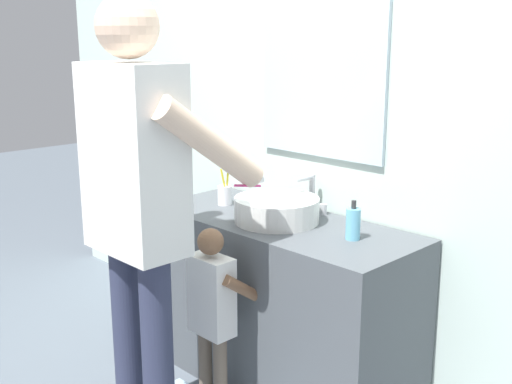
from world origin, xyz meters
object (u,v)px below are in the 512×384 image
(soap_bottle, at_px, (353,224))
(child_toddler, at_px, (213,306))
(toothbrush_cup, at_px, (225,194))
(adult_parent, at_px, (139,188))

(soap_bottle, xyz_separation_m, child_toddler, (-0.39, -0.42, -0.36))
(toothbrush_cup, relative_size, child_toddler, 0.24)
(soap_bottle, height_order, child_toddler, soap_bottle)
(child_toddler, distance_m, adult_parent, 0.62)
(child_toddler, bearing_deg, soap_bottle, 46.82)
(toothbrush_cup, height_order, adult_parent, adult_parent)
(soap_bottle, height_order, adult_parent, adult_parent)
(toothbrush_cup, relative_size, adult_parent, 0.12)
(soap_bottle, bearing_deg, toothbrush_cup, -179.37)
(toothbrush_cup, bearing_deg, soap_bottle, 0.63)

